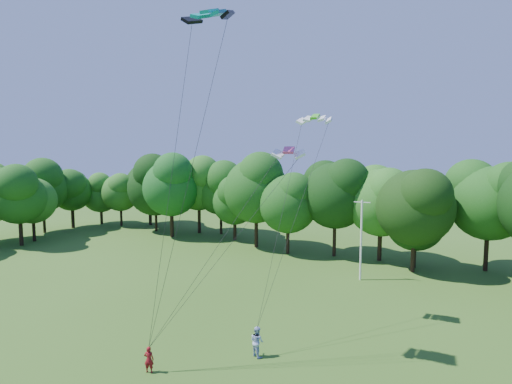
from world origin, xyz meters
The scene contains 9 objects.
utility_pole centered at (2.90, 28.40, 4.04)m, with size 1.57×0.21×7.85m.
kite_flyer_left centered at (-1.75, 5.74, 0.76)m, with size 0.56×0.37×1.52m, color maroon.
kite_flyer_right centered at (2.39, 10.58, 0.93)m, with size 0.91×0.71×1.87m, color #A0B1DE.
kite_teal centered at (0.35, 8.85, 20.16)m, with size 2.99×1.71×0.62m.
kite_green centered at (2.94, 17.31, 14.92)m, with size 2.59×1.54×0.49m.
kite_pink centered at (4.03, 11.41, 12.52)m, with size 2.08×1.53×0.45m.
tree_back_west centered at (-27.00, 33.01, 8.19)m, with size 9.02×9.02×13.11m.
tree_back_center centered at (6.61, 34.02, 7.81)m, with size 8.60×8.60×12.51m.
tree_flank_west centered at (-39.95, 18.00, 6.84)m, with size 7.53×7.53×10.95m.
Camera 1 is at (14.97, -8.98, 12.36)m, focal length 28.00 mm.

